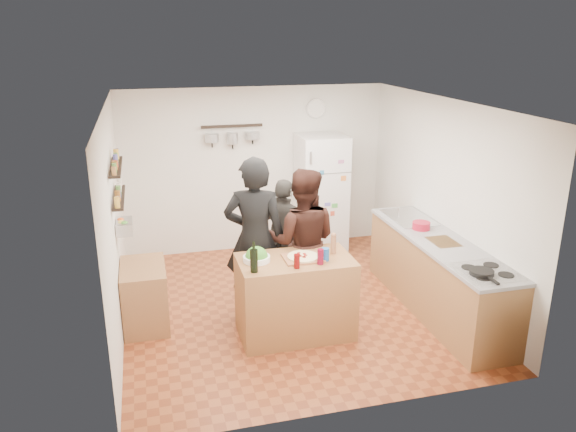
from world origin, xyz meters
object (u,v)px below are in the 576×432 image
object	(u,v)px
person_center	(302,242)
red_bowl	(421,226)
skillet	(482,272)
wall_clock	(316,109)
prep_island	(295,297)
side_table	(145,296)
salad_bowl	(257,259)
pepper_mill	(333,245)
fridge	(321,194)
person_back	(284,238)
counter_run	(437,276)
person_left	(255,239)
wine_bottle	(254,261)
salt_canister	(325,254)

from	to	relation	value
person_center	red_bowl	world-z (taller)	person_center
skillet	wall_clock	distance (m)	3.88
prep_island	red_bowl	world-z (taller)	red_bowl
wall_clock	side_table	bearing A→B (deg)	-142.01
salad_bowl	pepper_mill	xyz separation A→B (m)	(0.87, 0.00, 0.07)
fridge	salad_bowl	bearing A→B (deg)	-122.17
person_back	counter_run	size ratio (longest dim) A/B	0.58
person_center	counter_run	distance (m)	1.70
person_back	side_table	world-z (taller)	person_back
prep_island	person_left	xyz separation A→B (m)	(-0.34, 0.54, 0.52)
wine_bottle	fridge	world-z (taller)	fridge
wine_bottle	person_center	distance (m)	1.05
wine_bottle	person_center	world-z (taller)	person_center
prep_island	person_left	distance (m)	0.83
salad_bowl	person_back	xyz separation A→B (m)	(0.56, 0.97, -0.17)
wall_clock	fridge	bearing A→B (deg)	-90.00
skillet	red_bowl	bearing A→B (deg)	87.96
counter_run	red_bowl	world-z (taller)	red_bowl
side_table	counter_run	bearing A→B (deg)	-8.75
person_left	person_back	world-z (taller)	person_left
wine_bottle	counter_run	size ratio (longest dim) A/B	0.09
salad_bowl	person_center	world-z (taller)	person_center
person_back	wine_bottle	bearing A→B (deg)	97.59
person_left	person_back	bearing A→B (deg)	-118.60
counter_run	skillet	bearing A→B (deg)	-95.71
counter_run	prep_island	bearing A→B (deg)	-176.55
person_back	side_table	distance (m)	1.85
person_center	red_bowl	xyz separation A→B (m)	(1.54, -0.01, 0.07)
person_back	wall_clock	distance (m)	2.40
salad_bowl	fridge	world-z (taller)	fridge
skillet	side_table	bearing A→B (deg)	155.41
wine_bottle	pepper_mill	world-z (taller)	wine_bottle
prep_island	pepper_mill	xyz separation A→B (m)	(0.45, 0.05, 0.55)
person_back	fridge	distance (m)	1.68
prep_island	red_bowl	distance (m)	1.91
salt_canister	fridge	xyz separation A→B (m)	(0.76, 2.53, -0.08)
prep_island	person_back	bearing A→B (deg)	82.43
wine_bottle	person_center	bearing A→B (deg)	45.62
salad_bowl	counter_run	bearing A→B (deg)	1.52
person_left	counter_run	bearing A→B (deg)	-174.93
pepper_mill	counter_run	size ratio (longest dim) A/B	0.07
salt_canister	skillet	distance (m)	1.61
fridge	wall_clock	world-z (taller)	wall_clock
skillet	wall_clock	xyz separation A→B (m)	(-0.65, 3.63, 1.21)
pepper_mill	person_back	xyz separation A→B (m)	(-0.31, 0.97, -0.24)
wall_clock	skillet	bearing A→B (deg)	-79.85
red_bowl	person_back	bearing A→B (deg)	162.83
salad_bowl	person_left	xyz separation A→B (m)	(0.08, 0.49, 0.04)
person_center	wall_clock	size ratio (longest dim) A/B	5.95
pepper_mill	side_table	world-z (taller)	pepper_mill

